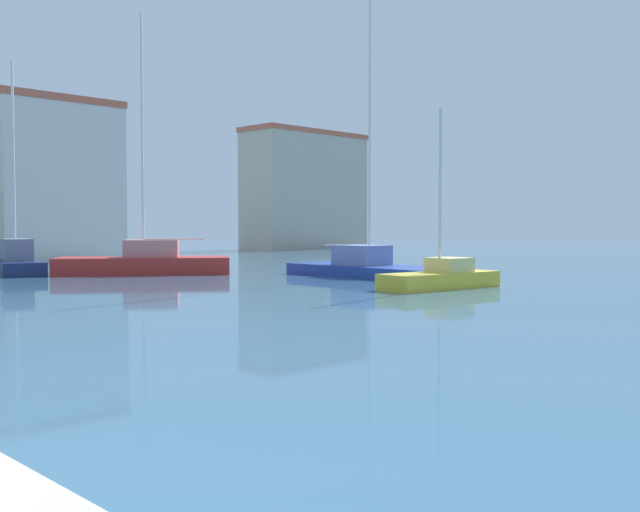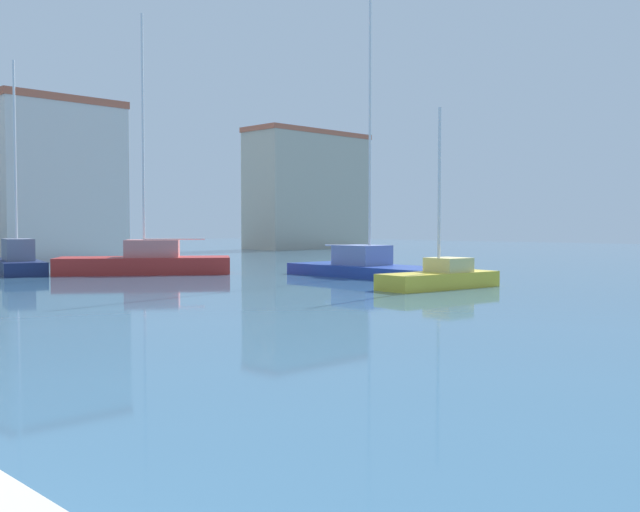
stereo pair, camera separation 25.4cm
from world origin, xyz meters
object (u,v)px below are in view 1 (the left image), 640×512
Objects in this scene: sailboat_navy_inner_mooring at (16,261)px; sailboat_blue_near_pier at (368,266)px; sailboat_yellow_behind_lamppost at (441,276)px; sailboat_red_mid_harbor at (145,261)px.

sailboat_blue_near_pier reaches higher than sailboat_navy_inner_mooring.
sailboat_blue_near_pier is 6.81m from sailboat_yellow_behind_lamppost.
sailboat_navy_inner_mooring is at bearing 111.47° from sailboat_yellow_behind_lamppost.
sailboat_red_mid_harbor reaches higher than sailboat_navy_inner_mooring.
sailboat_red_mid_harbor is 15.75m from sailboat_yellow_behind_lamppost.
sailboat_blue_near_pier is (10.80, -14.12, -0.12)m from sailboat_navy_inner_mooring.
sailboat_navy_inner_mooring reaches higher than sailboat_yellow_behind_lamppost.
sailboat_navy_inner_mooring is 1.55× the size of sailboat_yellow_behind_lamppost.
sailboat_red_mid_harbor is 0.91× the size of sailboat_blue_near_pier.
sailboat_red_mid_harbor is at bearing 125.09° from sailboat_blue_near_pier.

